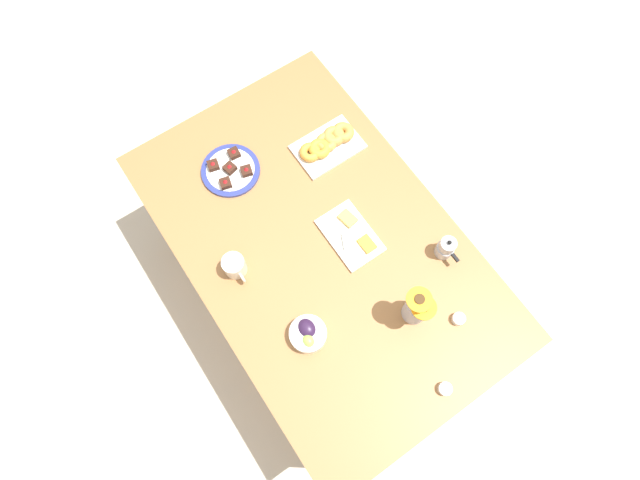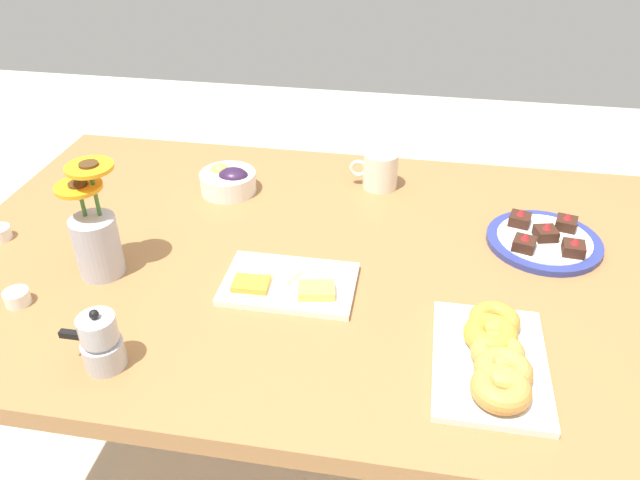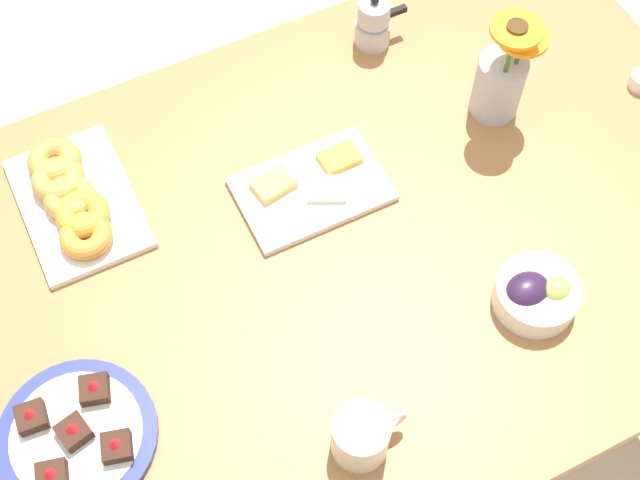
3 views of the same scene
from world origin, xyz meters
The scene contains 10 objects.
ground_plane centered at (0.00, 0.00, 0.00)m, with size 6.00×6.00×0.00m, color beige.
dining_table centered at (0.00, 0.00, 0.65)m, with size 1.60×1.00×0.74m.
coffee_mug centered at (-0.09, -0.33, 0.79)m, with size 0.12×0.09×0.09m.
grape_bowl centered at (0.27, -0.24, 0.77)m, with size 0.14×0.14×0.07m.
cheese_platter centered at (0.04, 0.12, 0.75)m, with size 0.26×0.17×0.03m.
croissant_platter centered at (-0.34, 0.27, 0.76)m, with size 0.19×0.28×0.05m.
jam_cup_berry centered at (0.54, 0.26, 0.76)m, with size 0.05×0.05×0.03m.
dessert_plate centered at (-0.47, -0.13, 0.75)m, with size 0.25×0.25×0.05m.
flower_vase centered at (0.43, 0.13, 0.82)m, with size 0.12×0.11×0.24m.
moka_pot centered at (0.30, 0.38, 0.79)m, with size 0.11×0.07×0.12m.
Camera 3 is at (-0.33, -0.66, 2.07)m, focal length 50.00 mm.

